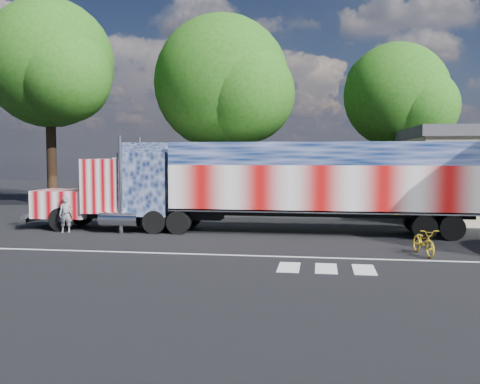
# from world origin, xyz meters

# --- Properties ---
(ground) EXTENTS (100.00, 100.00, 0.00)m
(ground) POSITION_xyz_m (0.00, 0.00, 0.00)
(ground) COLOR black
(lane_markings) EXTENTS (30.00, 2.67, 0.01)m
(lane_markings) POSITION_xyz_m (1.71, -3.77, 0.01)
(lane_markings) COLOR silver
(lane_markings) RESTS_ON ground
(semi_truck) EXTENTS (21.37, 3.37, 4.55)m
(semi_truck) POSITION_xyz_m (1.16, 2.98, 2.34)
(semi_truck) COLOR black
(semi_truck) RESTS_ON ground
(coach_bus) EXTENTS (11.95, 2.78, 3.48)m
(coach_bus) POSITION_xyz_m (-3.24, 11.28, 1.80)
(coach_bus) COLOR silver
(coach_bus) RESTS_ON ground
(woman) EXTENTS (0.72, 0.58, 1.71)m
(woman) POSITION_xyz_m (-8.11, 1.50, 0.85)
(woman) COLOR slate
(woman) RESTS_ON ground
(bicycle) EXTENTS (1.03, 1.96, 0.98)m
(bicycle) POSITION_xyz_m (7.55, -1.90, 0.49)
(bicycle) COLOR gold
(bicycle) RESTS_ON ground
(tree_ne_a) EXTENTS (7.89, 7.51, 11.69)m
(tree_ne_a) POSITION_xyz_m (9.25, 17.90, 7.87)
(tree_ne_a) COLOR black
(tree_ne_a) RESTS_ON ground
(tree_n_mid) EXTENTS (10.46, 9.96, 13.97)m
(tree_n_mid) POSITION_xyz_m (-3.35, 17.14, 8.94)
(tree_n_mid) COLOR black
(tree_n_mid) RESTS_ON ground
(tree_nw_a) EXTENTS (9.58, 9.12, 14.75)m
(tree_nw_a) POSITION_xyz_m (-15.31, 14.05, 10.12)
(tree_nw_a) COLOR black
(tree_nw_a) RESTS_ON ground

